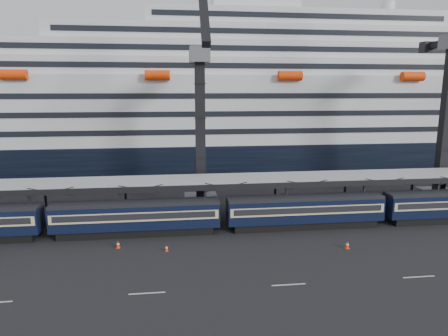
# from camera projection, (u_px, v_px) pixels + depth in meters

# --- Properties ---
(ground) EXTENTS (260.00, 260.00, 0.00)m
(ground) POSITION_uv_depth(u_px,v_px,m) (414.00, 258.00, 39.86)
(ground) COLOR black
(ground) RESTS_ON ground
(train) EXTENTS (133.05, 3.00, 4.05)m
(train) POSITION_uv_depth(u_px,v_px,m) (332.00, 209.00, 48.62)
(train) COLOR black
(train) RESTS_ON ground
(canopy) EXTENTS (130.00, 6.25, 5.53)m
(canopy) POSITION_uv_depth(u_px,v_px,m) (355.00, 177.00, 52.49)
(canopy) COLOR #96999E
(canopy) RESTS_ON ground
(cruise_ship) EXTENTS (214.09, 28.84, 34.00)m
(cruise_ship) POSITION_uv_depth(u_px,v_px,m) (283.00, 110.00, 82.15)
(cruise_ship) COLOR black
(cruise_ship) RESTS_ON ground
(crane_dark_near) EXTENTS (4.50, 17.75, 35.08)m
(crane_dark_near) POSITION_uv_depth(u_px,v_px,m) (200.00, 125.00, 53.28)
(crane_dark_near) COLOR #4F5257
(crane_dark_near) RESTS_ON ground
(traffic_cone_b) EXTENTS (0.42, 0.42, 0.84)m
(traffic_cone_b) POSITION_uv_depth(u_px,v_px,m) (118.00, 244.00, 42.20)
(traffic_cone_b) COLOR #FF3B08
(traffic_cone_b) RESTS_ON ground
(traffic_cone_c) EXTENTS (0.35, 0.35, 0.70)m
(traffic_cone_c) POSITION_uv_depth(u_px,v_px,m) (167.00, 248.00, 41.39)
(traffic_cone_c) COLOR #FF3B08
(traffic_cone_c) RESTS_ON ground
(traffic_cone_d) EXTENTS (0.43, 0.43, 0.87)m
(traffic_cone_d) POSITION_uv_depth(u_px,v_px,m) (347.00, 245.00, 42.07)
(traffic_cone_d) COLOR #FF3B08
(traffic_cone_d) RESTS_ON ground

